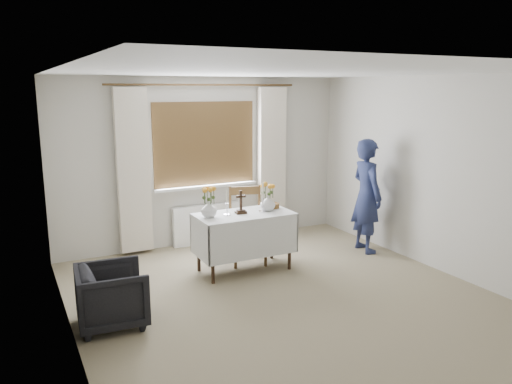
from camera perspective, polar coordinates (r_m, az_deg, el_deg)
ground at (r=5.72m, az=3.75°, el=-12.32°), size 5.00×5.00×0.00m
altar_table at (r=6.48m, az=-1.35°, el=-5.74°), size 1.24×0.64×0.76m
wooden_chair at (r=6.73m, az=-0.96°, el=-3.89°), size 0.58×0.58×1.03m
armchair at (r=5.27m, az=-16.11°, el=-11.32°), size 0.72×0.71×0.61m
person at (r=7.32m, az=12.53°, el=-0.42°), size 0.46×0.64×1.64m
radiator at (r=7.67m, az=-5.53°, el=-3.63°), size 1.10×0.10×0.60m
wooden_cross at (r=6.35m, az=-1.74°, el=-1.17°), size 0.14×0.11×0.30m
candlestick_left at (r=6.28m, az=-3.34°, el=-1.27°), size 0.11×0.11×0.31m
candlestick_right at (r=6.41m, az=0.79°, el=-0.65°), size 0.14×0.14×0.38m
flower_vase_left at (r=6.20m, az=-5.40°, el=-1.94°), size 0.23×0.23×0.21m
flower_vase_right at (r=6.50m, az=1.35°, el=-1.26°), size 0.24×0.24×0.21m
wicker_basket at (r=6.66m, az=1.92°, el=-1.56°), size 0.23×0.23×0.07m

